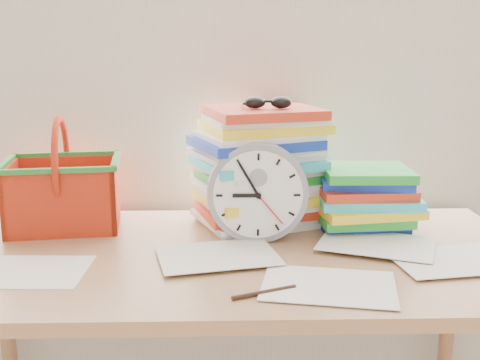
{
  "coord_description": "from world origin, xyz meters",
  "views": [
    {
      "loc": [
        -0.01,
        0.28,
        1.24
      ],
      "look_at": [
        0.02,
        1.6,
        0.92
      ],
      "focal_mm": 45.0,
      "sensor_mm": 36.0,
      "label": 1
    }
  ],
  "objects_px": {
    "desk": "(230,282)",
    "paper_stack": "(259,167)",
    "book_stack": "(369,199)",
    "clock": "(258,192)",
    "basket": "(62,174)"
  },
  "relations": [
    {
      "from": "desk",
      "to": "paper_stack",
      "type": "bearing_deg",
      "value": 70.47
    },
    {
      "from": "desk",
      "to": "clock",
      "type": "distance_m",
      "value": 0.22
    },
    {
      "from": "desk",
      "to": "book_stack",
      "type": "bearing_deg",
      "value": 24.47
    },
    {
      "from": "desk",
      "to": "paper_stack",
      "type": "relative_size",
      "value": 4.28
    },
    {
      "from": "clock",
      "to": "book_stack",
      "type": "relative_size",
      "value": 0.89
    },
    {
      "from": "desk",
      "to": "clock",
      "type": "bearing_deg",
      "value": 50.44
    },
    {
      "from": "basket",
      "to": "desk",
      "type": "bearing_deg",
      "value": -32.96
    },
    {
      "from": "clock",
      "to": "basket",
      "type": "distance_m",
      "value": 0.52
    },
    {
      "from": "desk",
      "to": "clock",
      "type": "relative_size",
      "value": 5.75
    },
    {
      "from": "desk",
      "to": "paper_stack",
      "type": "xyz_separation_m",
      "value": [
        0.08,
        0.22,
        0.23
      ]
    },
    {
      "from": "paper_stack",
      "to": "basket",
      "type": "bearing_deg",
      "value": -178.33
    },
    {
      "from": "paper_stack",
      "to": "book_stack",
      "type": "height_order",
      "value": "paper_stack"
    },
    {
      "from": "paper_stack",
      "to": "book_stack",
      "type": "distance_m",
      "value": 0.3
    },
    {
      "from": "desk",
      "to": "paper_stack",
      "type": "distance_m",
      "value": 0.33
    },
    {
      "from": "paper_stack",
      "to": "book_stack",
      "type": "bearing_deg",
      "value": -11.62
    }
  ]
}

